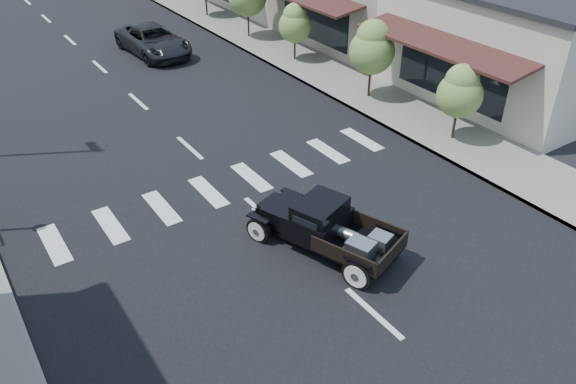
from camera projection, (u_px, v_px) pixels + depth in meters
ground at (301, 249)px, 15.50m from camera, size 120.00×120.00×0.00m
road at (114, 80)px, 25.91m from camera, size 14.00×80.00×0.02m
road_markings at (157, 119)px, 22.44m from camera, size 12.00×60.00×0.06m
sidewalk_right at (269, 45)px, 29.88m from camera, size 3.00×80.00×0.15m
storefront_near at (533, 36)px, 24.12m from camera, size 10.00×9.00×4.50m
small_tree_a at (458, 104)px, 20.02m from camera, size 1.63×1.63×2.71m
small_tree_b at (371, 60)px, 23.17m from camera, size 1.88×1.88×3.13m
small_tree_c at (295, 33)px, 27.16m from camera, size 1.57×1.57×2.62m
small_tree_d at (248, 4)px, 30.02m from camera, size 2.05×2.05×3.42m
hotrod_pickup at (325, 226)px, 15.10m from camera, size 3.37×4.77×1.50m
second_car at (153, 41)px, 28.52m from camera, size 2.64×5.20×1.41m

